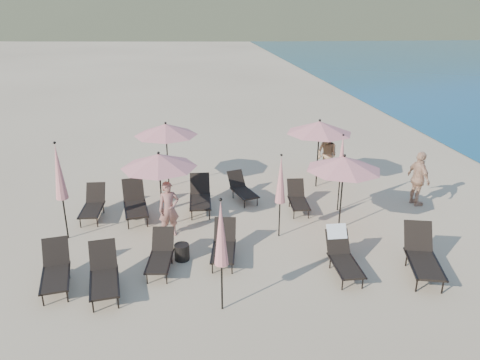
{
  "coord_description": "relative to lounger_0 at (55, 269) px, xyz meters",
  "views": [
    {
      "loc": [
        -2.28,
        -10.05,
        6.3
      ],
      "look_at": [
        -0.53,
        3.5,
        1.1
      ],
      "focal_mm": 35.0,
      "sensor_mm": 36.0,
      "label": 1
    }
  ],
  "objects": [
    {
      "name": "beachgoer_a",
      "position": [
        2.63,
        2.28,
        0.37
      ],
      "size": [
        0.67,
        0.51,
        1.63
      ],
      "primitive_type": "imported",
      "rotation": [
        0.0,
        0.0,
        0.23
      ],
      "color": "#A06556",
      "rests_on": "ground"
    },
    {
      "name": "beachgoer_c",
      "position": [
        10.7,
        3.44,
        0.48
      ],
      "size": [
        0.6,
        1.13,
        1.83
      ],
      "primitive_type": "imported",
      "rotation": [
        0.0,
        0.0,
        1.72
      ],
      "color": "tan",
      "rests_on": "ground"
    },
    {
      "name": "umbrella_open_2",
      "position": [
        2.54,
        6.16,
        1.69
      ],
      "size": [
        2.24,
        2.24,
        2.41
      ],
      "color": "black",
      "rests_on": "ground"
    },
    {
      "name": "lounger_5",
      "position": [
        8.82,
        -0.57,
        0.06
      ],
      "size": [
        1.14,
        1.96,
        1.06
      ],
      "rotation": [
        0.0,
        0.0,
        -0.25
      ],
      "color": "black",
      "rests_on": "ground"
    },
    {
      "name": "lounger_1",
      "position": [
        1.16,
        -0.36,
        0.01
      ],
      "size": [
        0.88,
        1.76,
        0.97
      ],
      "rotation": [
        0.0,
        0.0,
        0.15
      ],
      "color": "black",
      "rests_on": "ground"
    },
    {
      "name": "lounger_10",
      "position": [
        6.71,
        3.53,
        -0.04
      ],
      "size": [
        0.66,
        1.51,
        0.85
      ],
      "rotation": [
        0.0,
        0.0,
        -0.07
      ],
      "color": "black",
      "rests_on": "ground"
    },
    {
      "name": "umbrella_open_3",
      "position": [
        7.88,
        5.46,
        1.78
      ],
      "size": [
        2.33,
        2.33,
        2.51
      ],
      "color": "black",
      "rests_on": "ground"
    },
    {
      "name": "lounger_7",
      "position": [
        1.55,
        3.66,
        0.04
      ],
      "size": [
        0.93,
        1.85,
        1.02
      ],
      "rotation": [
        0.0,
        0.0,
        0.15
      ],
      "color": "black",
      "rests_on": "ground"
    },
    {
      "name": "umbrella_open_0",
      "position": [
        2.4,
        2.85,
        1.64
      ],
      "size": [
        2.19,
        2.19,
        2.36
      ],
      "color": "black",
      "rests_on": "ground"
    },
    {
      "name": "lounger_4",
      "position": [
        6.9,
        -0.23,
        0.04
      ],
      "size": [
        0.61,
        1.62,
        1.0
      ],
      "rotation": [
        0.0,
        0.0,
        -0.01
      ],
      "color": "black",
      "rests_on": "ground"
    },
    {
      "name": "umbrella_closed_2",
      "position": [
        -0.26,
        2.44,
        1.56
      ],
      "size": [
        0.34,
        0.34,
        2.87
      ],
      "color": "black",
      "rests_on": "ground"
    },
    {
      "name": "lounger_0",
      "position": [
        0.0,
        0.0,
        0.0
      ],
      "size": [
        0.88,
        1.71,
        0.94
      ],
      "rotation": [
        0.0,
        0.0,
        0.17
      ],
      "color": "black",
      "rests_on": "ground"
    },
    {
      "name": "beachgoer_b",
      "position": [
        8.5,
        6.34,
        0.46
      ],
      "size": [
        1.02,
        1.09,
        1.8
      ],
      "primitive_type": "imported",
      "rotation": [
        0.0,
        0.0,
        -1.08
      ],
      "color": "tan",
      "rests_on": "ground"
    },
    {
      "name": "lounger_9",
      "position": [
        5.03,
        4.6,
        -0.04
      ],
      "size": [
        0.98,
        1.59,
        0.85
      ],
      "rotation": [
        0.0,
        0.0,
        0.3
      ],
      "color": "black",
      "rests_on": "ground"
    },
    {
      "name": "side_table_0",
      "position": [
        2.95,
        0.83,
        -0.22
      ],
      "size": [
        0.39,
        0.39,
        0.43
      ],
      "primitive_type": "cylinder",
      "color": "black",
      "rests_on": "ground"
    },
    {
      "name": "umbrella_closed_0",
      "position": [
        3.8,
        -1.4,
        1.4
      ],
      "size": [
        0.31,
        0.31,
        2.65
      ],
      "color": "black",
      "rests_on": "ground"
    },
    {
      "name": "lounger_6",
      "position": [
        0.25,
        3.81,
        -0.02
      ],
      "size": [
        0.67,
        1.6,
        0.91
      ],
      "rotation": [
        0.0,
        0.0,
        -0.05
      ],
      "color": "black",
      "rests_on": "ground"
    },
    {
      "name": "ground",
      "position": [
        5.37,
        0.08,
        -0.44
      ],
      "size": [
        800.0,
        800.0,
        0.0
      ],
      "primitive_type": "plane",
      "color": "#D6BA8C",
      "rests_on": "ground"
    },
    {
      "name": "side_table_1",
      "position": [
        7.12,
        0.55,
        -0.22
      ],
      "size": [
        0.42,
        0.42,
        0.43
      ],
      "primitive_type": "cylinder",
      "color": "black",
      "rests_on": "ground"
    },
    {
      "name": "umbrella_open_1",
      "position": [
        7.6,
        2.04,
        1.61
      ],
      "size": [
        2.16,
        2.16,
        2.32
      ],
      "color": "black",
      "rests_on": "ground"
    },
    {
      "name": "lounger_3",
      "position": [
        4.04,
        0.74,
        -0.02
      ],
      "size": [
        0.83,
        1.62,
        0.89
      ],
      "rotation": [
        0.0,
        0.0,
        -0.16
      ],
      "color": "black",
      "rests_on": "ground"
    },
    {
      "name": "lounger_8",
      "position": [
        3.58,
        3.97,
        0.03
      ],
      "size": [
        0.73,
        1.76,
        1.0
      ],
      "rotation": [
        0.0,
        0.0,
        -0.04
      ],
      "color": "black",
      "rests_on": "ground"
    },
    {
      "name": "umbrella_closed_1",
      "position": [
        7.98,
        3.33,
        1.33
      ],
      "size": [
        0.3,
        0.3,
        2.55
      ],
      "color": "black",
      "rests_on": "ground"
    },
    {
      "name": "umbrella_closed_3",
      "position": [
        5.73,
        1.8,
        1.29
      ],
      "size": [
        0.29,
        0.29,
        2.48
      ],
      "color": "black",
      "rests_on": "ground"
    },
    {
      "name": "lounger_2",
      "position": [
        2.42,
        0.46,
        -0.04
      ],
      "size": [
        0.74,
        1.55,
        0.86
      ],
      "rotation": [
        0.0,
        0.0,
        -0.12
      ],
      "color": "black",
      "rests_on": "ground"
    }
  ]
}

